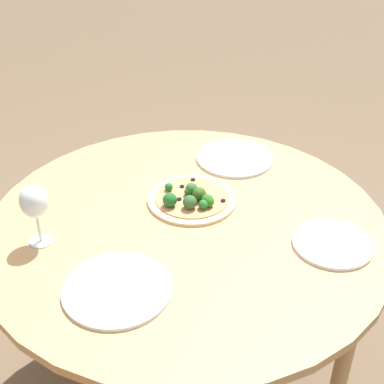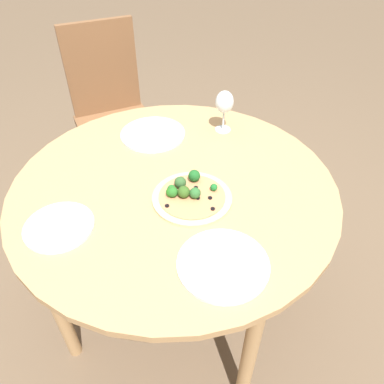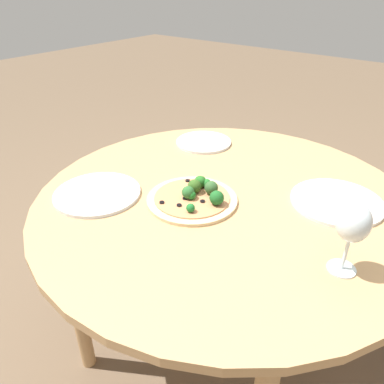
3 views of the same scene
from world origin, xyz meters
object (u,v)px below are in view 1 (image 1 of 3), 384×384
(wine_glass, at_px, (34,203))
(plate_near, at_px, (332,243))
(plate_side, at_px, (235,158))
(plate_far, at_px, (117,289))
(pizza, at_px, (192,198))

(wine_glass, relative_size, plate_near, 0.82)
(wine_glass, height_order, plate_near, wine_glass)
(wine_glass, bearing_deg, plate_side, 10.85)
(wine_glass, distance_m, plate_side, 0.71)
(plate_side, bearing_deg, plate_far, -145.26)
(plate_far, distance_m, plate_side, 0.70)
(plate_far, height_order, plate_side, same)
(plate_far, relative_size, plate_side, 1.02)
(pizza, distance_m, plate_side, 0.29)
(pizza, xyz_separation_m, plate_near, (0.23, -0.35, -0.01))
(pizza, height_order, plate_near, pizza)
(plate_side, bearing_deg, pizza, -147.35)
(pizza, distance_m, plate_near, 0.42)
(wine_glass, bearing_deg, plate_far, -67.95)
(pizza, bearing_deg, plate_near, -56.54)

